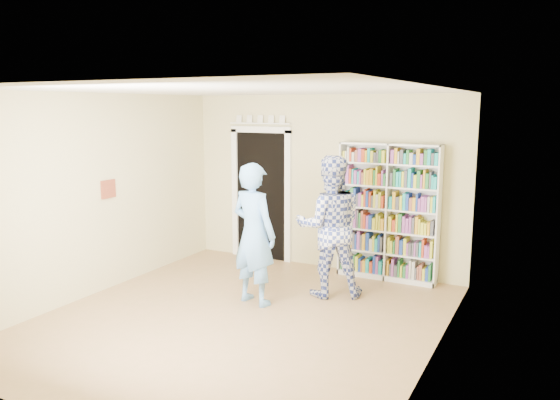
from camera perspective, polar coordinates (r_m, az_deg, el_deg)
floor at (r=6.72m, az=-4.16°, el=-12.33°), size 5.00×5.00×0.00m
ceiling at (r=6.22m, az=-4.47°, el=11.36°), size 5.00×5.00×0.00m
wall_back at (r=8.53m, az=4.54°, el=1.84°), size 4.50×0.00×4.50m
wall_left at (r=7.74m, az=-18.63°, el=0.54°), size 0.00×5.00×5.00m
wall_right at (r=5.51m, az=16.04°, el=-2.91°), size 0.00×5.00×5.00m
bookshelf at (r=8.08m, az=11.25°, el=-1.19°), size 1.46×0.27×2.00m
doorway at (r=9.02m, az=-1.98°, el=1.20°), size 1.10×0.08×2.43m
wall_art at (r=7.86m, az=-17.51°, el=1.10°), size 0.03×0.25×0.25m
man_blue at (r=6.97m, az=-2.74°, el=-3.57°), size 0.75×0.58×1.83m
man_plaid at (r=7.28m, az=5.21°, el=-2.76°), size 1.15×1.07×1.90m
paper_sheet at (r=7.08m, az=5.65°, el=-2.94°), size 0.20×0.06×0.29m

